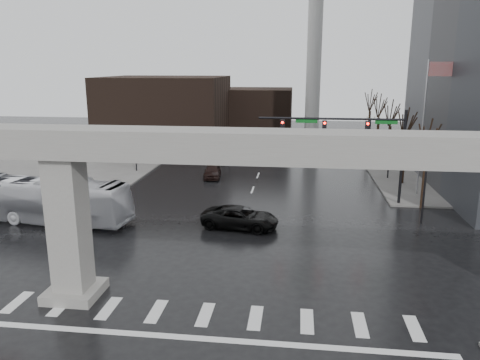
{
  "coord_description": "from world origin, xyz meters",
  "views": [
    {
      "loc": [
        4.13,
        -20.69,
        11.56
      ],
      "look_at": [
        0.59,
        7.65,
        4.5
      ],
      "focal_mm": 35.0,
      "sensor_mm": 36.0,
      "label": 1
    }
  ],
  "objects_px": {
    "signal_mast_arm": "(357,136)",
    "far_car": "(212,171)",
    "city_bus": "(51,200)",
    "pickup_truck": "(240,217)"
  },
  "relations": [
    {
      "from": "signal_mast_arm",
      "to": "far_car",
      "type": "bearing_deg",
      "value": 151.07
    },
    {
      "from": "far_car",
      "to": "city_bus",
      "type": "bearing_deg",
      "value": -127.44
    },
    {
      "from": "pickup_truck",
      "to": "far_car",
      "type": "xyz_separation_m",
      "value": [
        -4.79,
        15.0,
        -0.07
      ]
    },
    {
      "from": "signal_mast_arm",
      "to": "city_bus",
      "type": "bearing_deg",
      "value": -160.95
    },
    {
      "from": "signal_mast_arm",
      "to": "pickup_truck",
      "type": "height_order",
      "value": "signal_mast_arm"
    },
    {
      "from": "city_bus",
      "to": "signal_mast_arm",
      "type": "bearing_deg",
      "value": -64.28
    },
    {
      "from": "pickup_truck",
      "to": "city_bus",
      "type": "relative_size",
      "value": 0.46
    },
    {
      "from": "signal_mast_arm",
      "to": "far_car",
      "type": "distance_m",
      "value": 16.42
    },
    {
      "from": "pickup_truck",
      "to": "far_car",
      "type": "relative_size",
      "value": 1.35
    },
    {
      "from": "pickup_truck",
      "to": "city_bus",
      "type": "distance_m",
      "value": 14.2
    }
  ]
}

